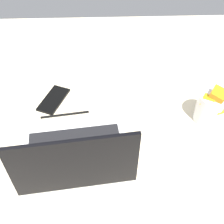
# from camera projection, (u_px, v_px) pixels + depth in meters

# --- Properties ---
(bed_mattress) EXTENTS (1.80, 1.40, 0.18)m
(bed_mattress) POSITION_uv_depth(u_px,v_px,m) (47.00, 137.00, 1.08)
(bed_mattress) COLOR beige
(bed_mattress) RESTS_ON ground
(laptop) EXTENTS (0.35, 0.27, 0.23)m
(laptop) POSITION_uv_depth(u_px,v_px,m) (76.00, 158.00, 0.86)
(laptop) COLOR silver
(laptop) RESTS_ON bed_mattress
(snack_cup) EXTENTS (0.09, 0.09, 0.14)m
(snack_cup) POSITION_uv_depth(u_px,v_px,m) (210.00, 107.00, 0.98)
(snack_cup) COLOR silver
(snack_cup) RESTS_ON bed_mattress
(cell_phone) EXTENTS (0.12, 0.16, 0.01)m
(cell_phone) POSITION_uv_depth(u_px,v_px,m) (54.00, 100.00, 1.08)
(cell_phone) COLOR black
(cell_phone) RESTS_ON bed_mattress
(charger_cable) EXTENTS (0.17, 0.03, 0.01)m
(charger_cable) POSITION_uv_depth(u_px,v_px,m) (65.00, 115.00, 1.03)
(charger_cable) COLOR black
(charger_cable) RESTS_ON bed_mattress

